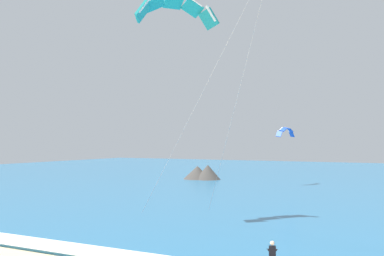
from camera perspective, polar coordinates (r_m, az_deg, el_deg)
name	(u,v)px	position (r m, az deg, el deg)	size (l,w,h in m)	color
kitesurfer	(272,256)	(23.38, 10.18, -15.71)	(0.63, 0.63, 1.69)	black
kite_primary	(175,9)	(36.66, -2.12, 14.89)	(12.93, 11.08, 16.98)	teal
kite_distant	(286,131)	(66.95, 11.85, -0.38)	(1.81, 4.08, 1.50)	blue
headland_left	(202,173)	(75.54, 1.32, -5.73)	(6.86, 5.16, 2.65)	#47423D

